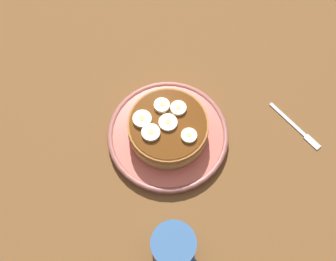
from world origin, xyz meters
The scene contains 11 objects.
ground_plane centered at (0.00, 0.00, -1.50)cm, with size 140.00×140.00×3.00cm, color brown.
plate centered at (0.00, 0.00, 1.03)cm, with size 23.64×23.64×1.91cm.
pancake_stack centered at (0.01, -0.01, 3.99)cm, with size 16.13×15.73×4.82cm.
banana_slice_0 centered at (0.24, -0.47, 6.63)cm, with size 3.46×3.46×0.84cm.
banana_slice_1 centered at (-0.94, -3.58, 6.70)cm, with size 3.42×3.42×0.97cm.
banana_slice_2 centered at (-3.19, 1.85, 6.69)cm, with size 3.00×3.00×0.94cm.
banana_slice_3 centered at (-3.95, -2.65, 6.73)cm, with size 3.50×3.50×1.02cm.
banana_slice_4 centered at (4.55, 0.55, 6.66)cm, with size 2.90×2.90×0.89cm.
banana_slice_5 centered at (-0.53, 3.47, 6.66)cm, with size 3.02×3.02×0.89cm.
coffee_mug centered at (15.33, -15.48, 4.40)cm, with size 10.52×7.28×8.55cm.
fork centered at (18.04, 18.56, 0.25)cm, with size 13.01×2.76×0.50cm.
Camera 1 is at (19.90, -22.29, 69.73)cm, focal length 41.01 mm.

